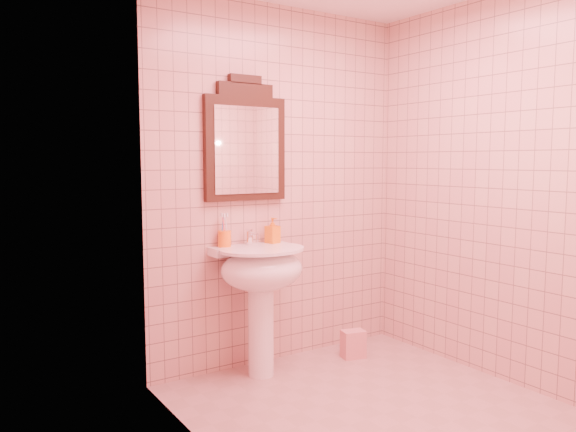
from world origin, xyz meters
TOP-DOWN VIEW (x-y plane):
  - floor at (0.00, 0.00)m, footprint 2.20×2.20m
  - back_wall at (0.00, 1.10)m, footprint 2.00×0.02m
  - pedestal_sink at (-0.29, 0.87)m, footprint 0.58×0.58m
  - faucet at (-0.29, 1.01)m, footprint 0.04×0.16m
  - mirror at (-0.29, 1.07)m, footprint 0.60×0.06m
  - toothbrush_cup at (-0.47, 1.04)m, footprint 0.09×0.09m
  - soap_dispenser at (-0.12, 1.01)m, footprint 0.10×0.10m
  - towel at (0.44, 0.80)m, footprint 0.19×0.15m

SIDE VIEW (x-z plane):
  - floor at x=0.00m, z-range 0.00..0.00m
  - towel at x=0.44m, z-range 0.00..0.20m
  - pedestal_sink at x=-0.29m, z-range 0.23..1.09m
  - toothbrush_cup at x=-0.47m, z-range 0.82..1.02m
  - faucet at x=-0.29m, z-range 0.87..0.97m
  - soap_dispenser at x=-0.12m, z-range 0.86..1.04m
  - back_wall at x=0.00m, z-range 0.00..2.50m
  - mirror at x=-0.29m, z-range 1.13..1.97m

